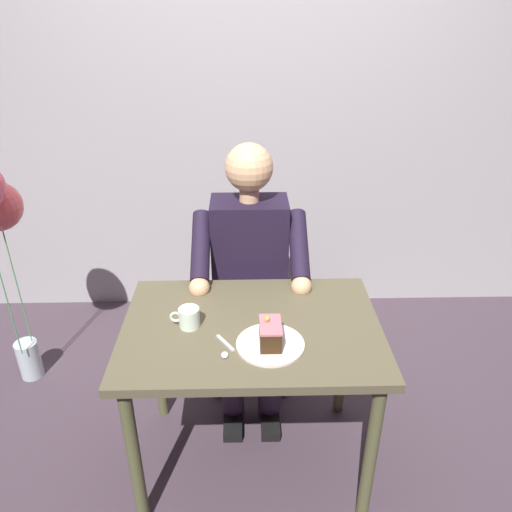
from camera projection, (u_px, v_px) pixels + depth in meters
ground_plane at (252, 457)px, 2.25m from camera, size 14.00×14.00×0.00m
cafe_rear_panel at (247, 70)px, 2.76m from camera, size 6.40×0.12×3.00m
dining_table at (252, 345)px, 1.95m from camera, size 1.00×0.69×0.74m
chair at (250, 289)px, 2.59m from camera, size 0.42×0.42×0.91m
seated_person at (250, 275)px, 2.35m from camera, size 0.53×0.58×1.30m
dessert_plate at (270, 344)px, 1.79m from camera, size 0.25×0.25×0.01m
cake_slice at (270, 334)px, 1.77m from camera, size 0.08×0.13×0.11m
coffee_cup at (189, 317)px, 1.88m from camera, size 0.12×0.08×0.08m
dessert_spoon at (225, 349)px, 1.77m from camera, size 0.07×0.14×0.01m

